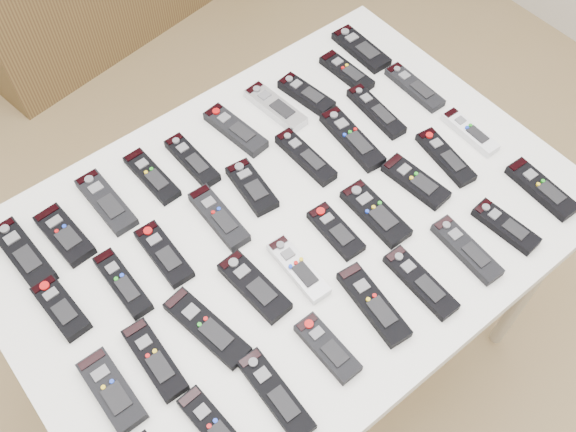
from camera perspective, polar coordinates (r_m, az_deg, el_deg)
ground at (r=2.09m, az=-0.68°, el=-13.90°), size 4.00×4.00×0.00m
table at (r=1.46m, az=-0.00°, el=-1.70°), size 1.25×0.88×0.78m
remote_0 at (r=1.47m, az=-22.46°, el=-3.14°), size 0.07×0.19×0.02m
remote_1 at (r=1.46m, az=-19.25°, el=-1.59°), size 0.07×0.16×0.02m
remote_2 at (r=1.49m, az=-15.86°, el=1.21°), size 0.06×0.18×0.02m
remote_3 at (r=1.51m, az=-12.01°, el=3.47°), size 0.05×0.17×0.02m
remote_4 at (r=1.52m, az=-8.52°, el=4.90°), size 0.05×0.17×0.02m
remote_5 at (r=1.57m, az=-4.69°, el=7.63°), size 0.07×0.18×0.02m
remote_6 at (r=1.61m, az=-1.13°, el=9.64°), size 0.07×0.18×0.02m
remote_7 at (r=1.64m, az=1.63°, el=10.73°), size 0.07×0.16×0.02m
remote_8 at (r=1.71m, az=5.23°, el=12.62°), size 0.06×0.16×0.02m
remote_9 at (r=1.78m, az=6.51°, el=14.55°), size 0.06×0.18×0.02m
remote_10 at (r=1.37m, az=-19.54°, el=-7.69°), size 0.06×0.15×0.02m
remote_11 at (r=1.37m, az=-14.49°, el=-5.81°), size 0.05×0.17×0.02m
remote_12 at (r=1.38m, az=-10.98°, el=-3.32°), size 0.06×0.16×0.02m
remote_13 at (r=1.41m, az=-6.16°, el=-0.11°), size 0.05×0.17×0.02m
remote_14 at (r=1.46m, az=-3.23°, el=2.59°), size 0.07×0.15×0.02m
remote_15 at (r=1.51m, az=1.57°, el=5.27°), size 0.05×0.18×0.02m
remote_16 at (r=1.55m, az=5.70°, el=6.84°), size 0.07×0.20×0.02m
remote_17 at (r=1.62m, az=7.82°, el=9.21°), size 0.06×0.19×0.02m
remote_18 at (r=1.69m, az=11.17°, el=11.17°), size 0.05×0.18×0.02m
remote_19 at (r=1.28m, az=-15.40°, el=-14.73°), size 0.06×0.16×0.02m
remote_20 at (r=1.28m, az=-11.76°, el=-12.39°), size 0.06×0.17×0.02m
remote_21 at (r=1.29m, az=-7.23°, el=-9.81°), size 0.09×0.20×0.02m
remote_22 at (r=1.32m, az=-3.02°, el=-6.28°), size 0.07×0.17×0.02m
remote_23 at (r=1.34m, az=0.91°, el=-4.71°), size 0.05×0.17×0.02m
remote_24 at (r=1.39m, az=4.26°, el=-1.35°), size 0.06×0.14×0.02m
remote_25 at (r=1.43m, az=7.78°, el=0.24°), size 0.07×0.18×0.02m
remote_26 at (r=1.49m, az=11.27°, el=3.04°), size 0.07×0.17×0.02m
remote_27 at (r=1.55m, az=13.82°, el=5.12°), size 0.07×0.18×0.02m
remote_28 at (r=1.62m, az=15.85°, el=7.19°), size 0.05×0.16×0.02m
remote_30 at (r=1.22m, az=-6.42°, el=-18.32°), size 0.06×0.18×0.02m
remote_31 at (r=1.23m, az=-1.12°, el=-15.54°), size 0.06×0.19×0.02m
remote_32 at (r=1.27m, az=3.52°, el=-11.61°), size 0.05×0.15×0.02m
remote_33 at (r=1.31m, az=7.59°, el=-7.78°), size 0.07×0.19×0.02m
remote_34 at (r=1.35m, az=11.70°, el=-5.80°), size 0.05×0.18×0.02m
remote_35 at (r=1.41m, az=15.59°, el=-2.90°), size 0.06×0.17×0.02m
remote_36 at (r=1.47m, az=18.79°, el=-0.88°), size 0.06×0.15×0.02m
remote_37 at (r=1.56m, az=21.60°, el=2.26°), size 0.06×0.18×0.02m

